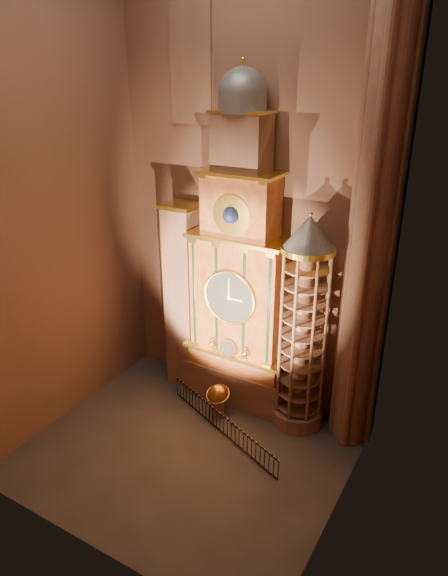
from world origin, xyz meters
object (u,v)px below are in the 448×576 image
Objects in this scene: portrait_tower at (183,297)px; celestial_globe at (218,397)px; astronomical_clock at (240,283)px; iron_railing at (222,424)px; stair_turret at (303,328)px.

portrait_tower reaches higher than celestial_globe.
portrait_tower is 5.78× the size of celestial_globe.
astronomical_clock is 2.27× the size of iron_railing.
iron_railing is at bearing -36.13° from portrait_tower.
portrait_tower is 0.94× the size of stair_turret.
portrait_tower is (-3.40, 0.02, -1.53)m from astronomical_clock.
stair_turret is at bearing 44.86° from iron_railing.
iron_railing is (0.74, -3.01, -6.11)m from astronomical_clock.
portrait_tower is at bearing 143.87° from iron_railing.
stair_turret reaches higher than portrait_tower.
celestial_globe reaches higher than iron_railing.
celestial_globe is at bearing 128.39° from iron_railing.
astronomical_clock is 6.85m from iron_railing.
astronomical_clock reaches higher than celestial_globe.
celestial_globe is (-0.17, -1.86, -5.62)m from astronomical_clock.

